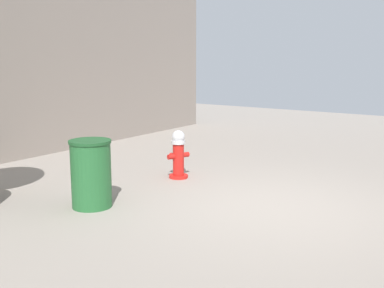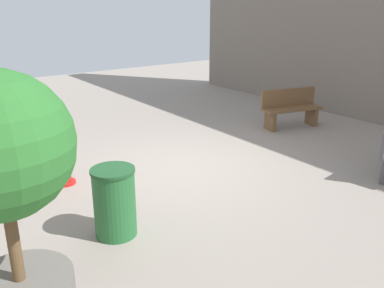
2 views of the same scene
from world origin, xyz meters
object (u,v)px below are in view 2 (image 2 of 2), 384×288
at_px(planter_tree, 4,184).
at_px(fire_hydrant, 63,161).
at_px(trash_bin, 115,202).
at_px(bench_near, 291,108).

bearing_deg(planter_tree, fire_hydrant, -116.20).
bearing_deg(fire_hydrant, planter_tree, 63.80).
bearing_deg(fire_hydrant, trash_bin, 89.03).
xyz_separation_m(bench_near, trash_bin, (5.79, 2.01, -0.01)).
bearing_deg(trash_bin, bench_near, -160.90).
xyz_separation_m(fire_hydrant, trash_bin, (0.03, 2.00, 0.06)).
bearing_deg(bench_near, trash_bin, 19.10).
bearing_deg(planter_tree, bench_near, -157.05).
height_order(fire_hydrant, trash_bin, trash_bin).
xyz_separation_m(bench_near, planter_tree, (7.27, 3.08, 1.04)).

